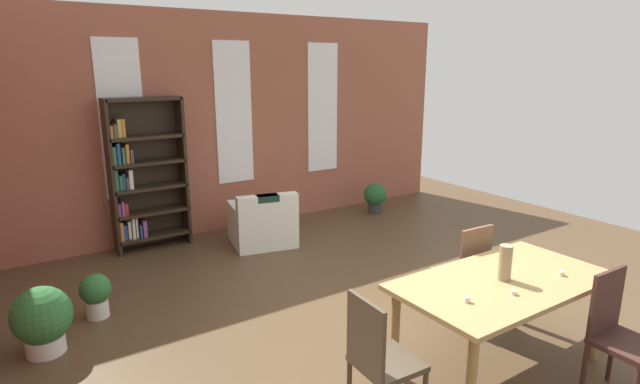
# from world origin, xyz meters

# --- Properties ---
(ground_plane) EXTENTS (9.62, 9.62, 0.00)m
(ground_plane) POSITION_xyz_m (0.00, 0.00, 0.00)
(ground_plane) COLOR brown
(back_wall_brick) EXTENTS (7.55, 0.12, 3.08)m
(back_wall_brick) POSITION_xyz_m (0.00, 3.76, 1.54)
(back_wall_brick) COLOR #A05843
(back_wall_brick) RESTS_ON ground
(window_pane_0) EXTENTS (0.55, 0.02, 2.00)m
(window_pane_0) POSITION_xyz_m (-1.53, 3.69, 1.69)
(window_pane_0) COLOR white
(window_pane_1) EXTENTS (0.55, 0.02, 2.00)m
(window_pane_1) POSITION_xyz_m (0.00, 3.69, 1.69)
(window_pane_1) COLOR white
(window_pane_2) EXTENTS (0.55, 0.02, 2.00)m
(window_pane_2) POSITION_xyz_m (1.53, 3.69, 1.69)
(window_pane_2) COLOR white
(dining_table) EXTENTS (1.74, 0.94, 0.76)m
(dining_table) POSITION_xyz_m (0.21, -0.82, 0.67)
(dining_table) COLOR #A1824E
(dining_table) RESTS_ON ground
(vase_on_table) EXTENTS (0.10, 0.10, 0.28)m
(vase_on_table) POSITION_xyz_m (0.20, -0.82, 0.90)
(vase_on_table) COLOR #998466
(vase_on_table) RESTS_ON dining_table
(tealight_candle_0) EXTENTS (0.04, 0.04, 0.03)m
(tealight_candle_0) POSITION_xyz_m (0.04, -1.02, 0.78)
(tealight_candle_0) COLOR silver
(tealight_candle_0) RESTS_ON dining_table
(tealight_candle_1) EXTENTS (0.04, 0.04, 0.04)m
(tealight_candle_1) POSITION_xyz_m (-0.33, -0.92, 0.78)
(tealight_candle_1) COLOR silver
(tealight_candle_1) RESTS_ON dining_table
(tealight_candle_2) EXTENTS (0.04, 0.04, 0.04)m
(tealight_candle_2) POSITION_xyz_m (0.65, -1.02, 0.78)
(tealight_candle_2) COLOR silver
(tealight_candle_2) RESTS_ON dining_table
(dining_chair_far_right) EXTENTS (0.42, 0.42, 0.95)m
(dining_chair_far_right) POSITION_xyz_m (0.59, -0.12, 0.51)
(dining_chair_far_right) COLOR brown
(dining_chair_far_right) RESTS_ON ground
(dining_chair_head_left) EXTENTS (0.42, 0.42, 0.95)m
(dining_chair_head_left) POSITION_xyz_m (-1.04, -0.81, 0.51)
(dining_chair_head_left) COLOR #4B3E2E
(dining_chair_head_left) RESTS_ON ground
(dining_chair_near_right) EXTENTS (0.41, 0.41, 0.95)m
(dining_chair_near_right) POSITION_xyz_m (0.60, -1.51, 0.51)
(dining_chair_near_right) COLOR #3F241F
(dining_chair_near_right) RESTS_ON ground
(bookshelf_tall) EXTENTS (0.96, 0.30, 1.97)m
(bookshelf_tall) POSITION_xyz_m (-1.38, 3.51, 0.98)
(bookshelf_tall) COLOR #2D2319
(bookshelf_tall) RESTS_ON ground
(armchair_white) EXTENTS (0.95, 0.95, 0.75)m
(armchair_white) POSITION_xyz_m (-0.04, 2.80, 0.28)
(armchair_white) COLOR white
(armchair_white) RESTS_ON ground
(potted_plant_by_shelf) EXTENTS (0.29, 0.29, 0.44)m
(potted_plant_by_shelf) POSITION_xyz_m (-2.32, 1.85, 0.25)
(potted_plant_by_shelf) COLOR silver
(potted_plant_by_shelf) RESTS_ON ground
(potted_plant_corner) EXTENTS (0.48, 0.48, 0.59)m
(potted_plant_corner) POSITION_xyz_m (-2.81, 1.42, 0.32)
(potted_plant_corner) COLOR silver
(potted_plant_corner) RESTS_ON ground
(potted_plant_window) EXTENTS (0.37, 0.37, 0.49)m
(potted_plant_window) POSITION_xyz_m (2.17, 3.11, 0.28)
(potted_plant_window) COLOR #333338
(potted_plant_window) RESTS_ON ground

